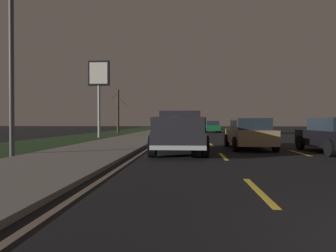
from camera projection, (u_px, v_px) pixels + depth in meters
The scene contains 12 objects.
ground at pixel (219, 136), 29.26m from camera, with size 144.00×144.00×0.00m, color black.
sidewalk_shoulder at pixel (146, 135), 29.78m from camera, with size 108.00×4.00×0.12m, color slate.
grass_verge at pixel (99, 135), 30.13m from camera, with size 108.00×6.00×0.01m, color #1E3819.
lane_markings at pixel (189, 134), 33.11m from camera, with size 108.52×7.04×0.01m.
pickup_truck at pixel (180, 131), 12.82m from camera, with size 5.43×2.30×1.87m.
sedan_black at pixel (335, 135), 12.61m from camera, with size 4.41×2.04×1.54m.
sedan_tan at pixel (249, 133), 14.63m from camera, with size 4.40×2.03×1.54m.
sedan_silver at pixel (245, 127), 34.72m from camera, with size 4.43×2.06×1.54m.
sedan_green at pixel (212, 127), 38.20m from camera, with size 4.45×2.10×1.54m.
gas_price_sign at pixel (99, 80), 25.49m from camera, with size 0.27×1.90×6.79m.
street_light_near at pixel (18, 23), 11.15m from camera, with size 0.36×1.97×8.70m.
bare_tree_far at pixel (118, 111), 34.78m from camera, with size 1.16×1.92×5.29m.
Camera 1 is at (-2.54, 3.12, 1.34)m, focal length 30.84 mm.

